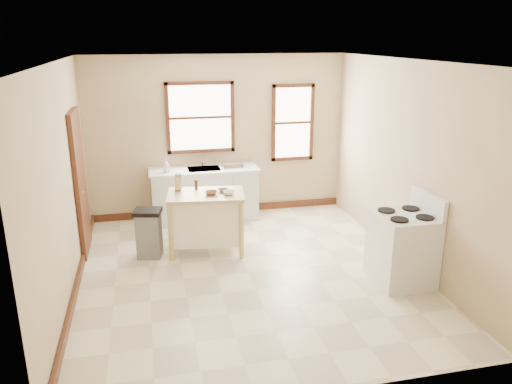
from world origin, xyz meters
TOP-DOWN VIEW (x-y plane):
  - floor at (0.00, 0.00)m, footprint 5.00×5.00m
  - ceiling at (0.00, 0.00)m, footprint 5.00×5.00m
  - wall_back at (0.00, 2.50)m, footprint 4.50×0.04m
  - wall_left at (-2.25, 0.00)m, footprint 0.04×5.00m
  - wall_right at (2.25, 0.00)m, footprint 0.04×5.00m
  - window_main at (-0.30, 2.48)m, footprint 1.17×0.06m
  - window_side at (1.35, 2.48)m, footprint 0.77×0.06m
  - door_left at (-2.21, 1.30)m, footprint 0.06×0.90m
  - baseboard_back at (0.00, 2.47)m, footprint 4.50×0.04m
  - baseboard_left at (-2.22, 0.00)m, footprint 0.04×5.00m
  - sink_counter at (-0.30, 2.20)m, footprint 1.86×0.62m
  - faucet at (-0.30, 2.38)m, footprint 0.03×0.03m
  - soap_bottle_a at (-0.94, 2.10)m, footprint 0.09×0.09m
  - soap_bottle_b at (-0.92, 2.11)m, footprint 0.10×0.10m
  - dish_rack at (0.19, 2.17)m, footprint 0.41×0.33m
  - kitchen_island at (-0.44, 0.85)m, footprint 1.19×0.85m
  - knife_block at (-0.82, 1.09)m, footprint 0.10×0.10m
  - pepper_grinder at (-0.55, 1.09)m, footprint 0.05×0.05m
  - bowl_a at (-0.37, 0.78)m, footprint 0.21×0.21m
  - bowl_b at (-0.18, 0.88)m, footprint 0.17×0.17m
  - bowl_c at (-0.12, 0.72)m, footprint 0.23×0.23m
  - trash_bin at (-1.28, 0.82)m, footprint 0.43×0.39m
  - gas_stove at (1.90, -0.68)m, footprint 0.75×0.76m

SIDE VIEW (x-z plane):
  - floor at x=0.00m, z-range 0.00..0.00m
  - baseboard_back at x=0.00m, z-range 0.00..0.12m
  - baseboard_left at x=-2.22m, z-range 0.00..0.12m
  - trash_bin at x=-1.28m, z-range 0.00..0.73m
  - kitchen_island at x=-0.44m, z-range 0.00..0.90m
  - sink_counter at x=-0.30m, z-range 0.00..0.92m
  - gas_stove at x=1.90m, z-range 0.00..1.20m
  - bowl_b at x=-0.18m, z-range 0.90..0.94m
  - bowl_a at x=-0.37m, z-range 0.90..0.95m
  - bowl_c at x=-0.12m, z-range 0.90..0.96m
  - dish_rack at x=0.19m, z-range 0.92..1.01m
  - pepper_grinder at x=-0.55m, z-range 0.90..1.05m
  - knife_block at x=-0.82m, z-range 0.90..1.10m
  - soap_bottle_b at x=-0.92m, z-range 0.92..1.10m
  - faucet at x=-0.30m, z-range 0.92..1.14m
  - soap_bottle_a at x=-0.94m, z-range 0.92..1.15m
  - door_left at x=-2.21m, z-range 0.00..2.10m
  - wall_back at x=0.00m, z-range 0.00..2.80m
  - wall_left at x=-2.25m, z-range 0.00..2.80m
  - wall_right at x=2.25m, z-range 0.00..2.80m
  - window_side at x=1.35m, z-range 0.92..2.29m
  - window_main at x=-0.30m, z-range 1.14..2.36m
  - ceiling at x=0.00m, z-range 2.80..2.80m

